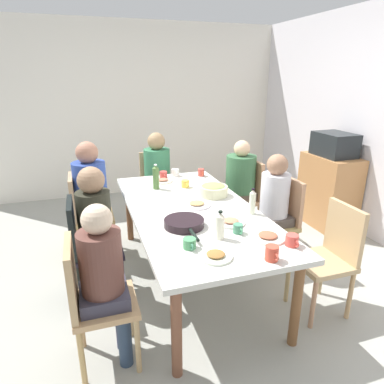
# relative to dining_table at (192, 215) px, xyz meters

# --- Properties ---
(ground_plane) EXTENTS (6.59, 6.59, 0.00)m
(ground_plane) POSITION_rel_dining_table_xyz_m (0.00, 0.00, -0.66)
(ground_plane) COLOR #9FA096
(wall_left) EXTENTS (0.12, 4.78, 2.60)m
(wall_left) POSITION_rel_dining_table_xyz_m (-2.81, 0.00, 0.64)
(wall_left) COLOR white
(wall_left) RESTS_ON ground_plane
(dining_table) EXTENTS (2.22, 1.06, 0.72)m
(dining_table) POSITION_rel_dining_table_xyz_m (0.00, 0.00, 0.00)
(dining_table) COLOR silver
(dining_table) RESTS_ON ground_plane
(chair_0) EXTENTS (0.40, 0.40, 0.90)m
(chair_0) POSITION_rel_dining_table_xyz_m (0.74, 0.91, -0.15)
(chair_0) COLOR tan
(chair_0) RESTS_ON ground_plane
(chair_1) EXTENTS (0.40, 0.40, 0.90)m
(chair_1) POSITION_rel_dining_table_xyz_m (0.74, -0.91, -0.15)
(chair_1) COLOR tan
(chair_1) RESTS_ON ground_plane
(person_1) EXTENTS (0.30, 0.30, 1.13)m
(person_1) POSITION_rel_dining_table_xyz_m (0.74, -0.82, 0.01)
(person_1) COLOR #2D314C
(person_1) RESTS_ON ground_plane
(chair_2) EXTENTS (0.40, 0.40, 0.90)m
(chair_2) POSITION_rel_dining_table_xyz_m (0.00, 0.91, -0.15)
(chair_2) COLOR tan
(chair_2) RESTS_ON ground_plane
(person_2) EXTENTS (0.30, 0.30, 1.15)m
(person_2) POSITION_rel_dining_table_xyz_m (-0.00, 0.82, 0.03)
(person_2) COLOR #554342
(person_2) RESTS_ON ground_plane
(chair_3) EXTENTS (0.40, 0.40, 0.90)m
(chair_3) POSITION_rel_dining_table_xyz_m (-0.74, -0.91, -0.15)
(chair_3) COLOR tan
(chair_3) RESTS_ON ground_plane
(person_3) EXTENTS (0.33, 0.33, 1.23)m
(person_3) POSITION_rel_dining_table_xyz_m (-0.74, -0.82, 0.09)
(person_3) COLOR #312B49
(person_3) RESTS_ON ground_plane
(chair_4) EXTENTS (0.40, 0.40, 0.90)m
(chair_4) POSITION_rel_dining_table_xyz_m (-1.49, 0.00, -0.15)
(chair_4) COLOR tan
(chair_4) RESTS_ON ground_plane
(person_4) EXTENTS (0.32, 0.32, 1.17)m
(person_4) POSITION_rel_dining_table_xyz_m (-1.40, 0.00, 0.06)
(person_4) COLOR #343248
(person_4) RESTS_ON ground_plane
(chair_5) EXTENTS (0.40, 0.40, 0.90)m
(chair_5) POSITION_rel_dining_table_xyz_m (-0.74, 0.91, -0.15)
(chair_5) COLOR tan
(chair_5) RESTS_ON ground_plane
(person_5) EXTENTS (0.34, 0.34, 1.15)m
(person_5) POSITION_rel_dining_table_xyz_m (-0.74, 0.82, 0.04)
(person_5) COLOR #4F4D45
(person_5) RESTS_ON ground_plane
(chair_6) EXTENTS (0.40, 0.40, 0.90)m
(chair_6) POSITION_rel_dining_table_xyz_m (0.00, -0.91, -0.15)
(chair_6) COLOR black
(chair_6) RESTS_ON ground_plane
(person_6) EXTENTS (0.30, 0.30, 1.17)m
(person_6) POSITION_rel_dining_table_xyz_m (0.00, -0.82, 0.04)
(person_6) COLOR #39373B
(person_6) RESTS_ON ground_plane
(plate_0) EXTENTS (0.25, 0.25, 0.04)m
(plate_0) POSITION_rel_dining_table_xyz_m (0.73, 0.34, 0.08)
(plate_0) COLOR white
(plate_0) RESTS_ON dining_table
(plate_1) EXTENTS (0.22, 0.22, 0.04)m
(plate_1) POSITION_rel_dining_table_xyz_m (0.86, -0.12, 0.08)
(plate_1) COLOR silver
(plate_1) RESTS_ON dining_table
(plate_2) EXTENTS (0.22, 0.22, 0.04)m
(plate_2) POSITION_rel_dining_table_xyz_m (0.41, 0.19, 0.08)
(plate_2) COLOR silver
(plate_2) RESTS_ON dining_table
(plate_3) EXTENTS (0.20, 0.20, 0.04)m
(plate_3) POSITION_rel_dining_table_xyz_m (-0.83, -0.06, 0.08)
(plate_3) COLOR silver
(plate_3) RESTS_ON dining_table
(plate_4) EXTENTS (0.24, 0.24, 0.04)m
(plate_4) POSITION_rel_dining_table_xyz_m (-0.04, 0.06, 0.08)
(plate_4) COLOR white
(plate_4) RESTS_ON dining_table
(bowl_0) EXTENTS (0.28, 0.28, 0.12)m
(bowl_0) POSITION_rel_dining_table_xyz_m (-0.25, 0.30, 0.12)
(bowl_0) COLOR beige
(bowl_0) RESTS_ON dining_table
(serving_pan) EXTENTS (0.49, 0.31, 0.06)m
(serving_pan) POSITION_rel_dining_table_xyz_m (0.35, -0.18, 0.10)
(serving_pan) COLOR black
(serving_pan) RESTS_ON dining_table
(cup_0) EXTENTS (0.11, 0.07, 0.08)m
(cup_0) POSITION_rel_dining_table_xyz_m (-0.92, 0.41, 0.11)
(cup_0) COLOR #C84B3F
(cup_0) RESTS_ON dining_table
(cup_1) EXTENTS (0.12, 0.09, 0.08)m
(cup_1) POSITION_rel_dining_table_xyz_m (-1.01, 0.13, 0.11)
(cup_1) COLOR white
(cup_1) RESTS_ON dining_table
(cup_2) EXTENTS (0.12, 0.09, 0.10)m
(cup_2) POSITION_rel_dining_table_xyz_m (1.00, 0.20, 0.11)
(cup_2) COLOR #CE4834
(cup_2) RESTS_ON dining_table
(cup_3) EXTENTS (0.12, 0.09, 0.08)m
(cup_3) POSITION_rel_dining_table_xyz_m (-0.97, -0.02, 0.10)
(cup_3) COLOR #C74540
(cup_3) RESTS_ON dining_table
(cup_4) EXTENTS (0.12, 0.08, 0.08)m
(cup_4) POSITION_rel_dining_table_xyz_m (-0.58, 0.12, 0.10)
(cup_4) COLOR #EAC14B
(cup_4) RESTS_ON dining_table
(cup_5) EXTENTS (0.12, 0.09, 0.07)m
(cup_5) POSITION_rel_dining_table_xyz_m (0.69, -0.24, 0.10)
(cup_5) COLOR #4A935E
(cup_5) RESTS_ON dining_table
(cup_6) EXTENTS (0.13, 0.09, 0.08)m
(cup_6) POSITION_rel_dining_table_xyz_m (0.88, 0.44, 0.10)
(cup_6) COLOR #D64A41
(cup_6) RESTS_ON dining_table
(cup_7) EXTENTS (0.11, 0.07, 0.07)m
(cup_7) POSITION_rel_dining_table_xyz_m (0.58, 0.17, 0.10)
(cup_7) COLOR #478867
(cup_7) RESTS_ON dining_table
(bottle_0) EXTENTS (0.06, 0.06, 0.21)m
(bottle_0) POSITION_rel_dining_table_xyz_m (0.62, 0.01, 0.17)
(bottle_0) COLOR silver
(bottle_0) RESTS_ON dining_table
(bottle_1) EXTENTS (0.05, 0.05, 0.23)m
(bottle_1) POSITION_rel_dining_table_xyz_m (0.28, 0.44, 0.17)
(bottle_1) COLOR silver
(bottle_1) RESTS_ON dining_table
(bottle_2) EXTENTS (0.06, 0.06, 0.26)m
(bottle_2) POSITION_rel_dining_table_xyz_m (-0.62, -0.18, 0.19)
(bottle_2) COLOR #4E7539
(bottle_2) RESTS_ON dining_table
(side_cabinet) EXTENTS (0.70, 0.44, 0.90)m
(side_cabinet) POSITION_rel_dining_table_xyz_m (-0.67, 2.03, -0.21)
(side_cabinet) COLOR #B27A47
(side_cabinet) RESTS_ON ground_plane
(microwave) EXTENTS (0.48, 0.36, 0.28)m
(microwave) POSITION_rel_dining_table_xyz_m (-0.67, 2.03, 0.38)
(microwave) COLOR black
(microwave) RESTS_ON side_cabinet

